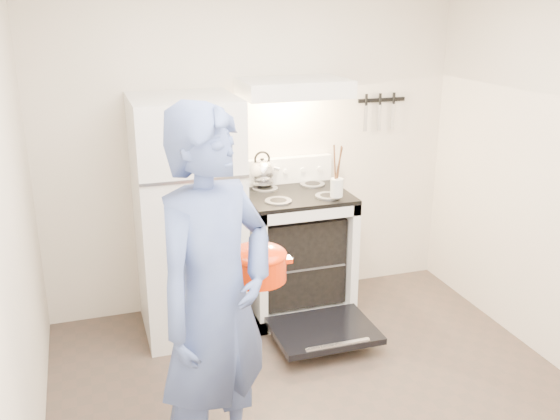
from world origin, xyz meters
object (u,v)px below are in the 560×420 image
object	(u,v)px
stove_body	(296,254)
person	(215,306)
refrigerator	(188,218)
tea_kettle	(262,169)
dutch_oven	(257,267)

from	to	relation	value
stove_body	person	distance (m)	1.91
refrigerator	stove_body	bearing A→B (deg)	1.77
tea_kettle	dutch_oven	world-z (taller)	tea_kettle
tea_kettle	stove_body	bearing A→B (deg)	-48.45
stove_body	tea_kettle	bearing A→B (deg)	131.55
refrigerator	tea_kettle	size ratio (longest dim) A/B	6.12
refrigerator	tea_kettle	world-z (taller)	refrigerator
stove_body	refrigerator	bearing A→B (deg)	-178.23
dutch_oven	person	bearing A→B (deg)	-134.83
refrigerator	person	xyz separation A→B (m)	(-0.14, -1.55, 0.10)
stove_body	tea_kettle	world-z (taller)	tea_kettle
refrigerator	stove_body	xyz separation A→B (m)	(0.81, 0.02, -0.39)
tea_kettle	dutch_oven	distance (m)	1.58
tea_kettle	dutch_oven	size ratio (longest dim) A/B	0.75
stove_body	tea_kettle	distance (m)	0.69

